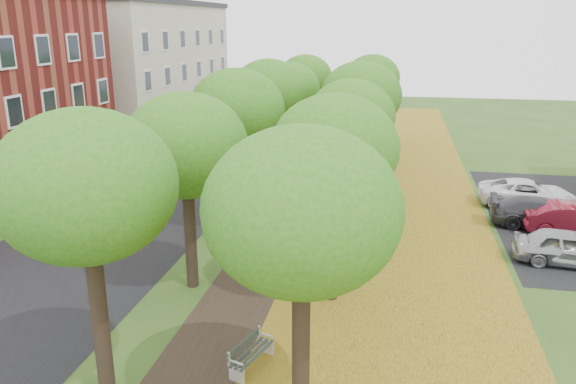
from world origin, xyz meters
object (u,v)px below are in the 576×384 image
at_px(car_red, 574,219).
at_px(car_grey, 543,213).
at_px(car_silver, 569,248).
at_px(car_white, 528,193).
at_px(bench, 250,353).

relative_size(car_red, car_grey, 0.92).
bearing_deg(car_red, car_silver, 163.27).
bearing_deg(car_white, bench, 148.96).
bearing_deg(bench, car_red, -25.23).
height_order(car_red, car_grey, car_red).
height_order(car_silver, car_red, car_red).
xyz_separation_m(bench, car_white, (10.04, 15.81, 0.25)).
relative_size(car_red, car_white, 0.88).
height_order(car_silver, car_white, car_silver).
bearing_deg(car_grey, car_silver, -174.91).
relative_size(bench, car_red, 0.41).
bearing_deg(car_silver, car_red, -11.29).
xyz_separation_m(car_silver, car_red, (1.09, 3.38, 0.01)).
relative_size(bench, car_white, 0.36).
xyz_separation_m(car_silver, car_white, (0.00, 7.19, -0.02)).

